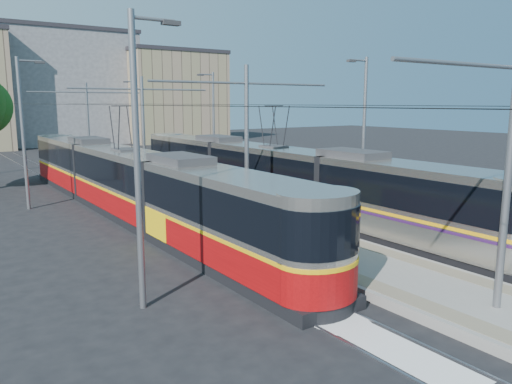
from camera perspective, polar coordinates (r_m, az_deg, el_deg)
ground at (r=17.31m, az=14.02°, el=-9.24°), size 160.00×160.00×0.00m
platform at (r=30.80m, az=-10.37°, el=-0.30°), size 4.00×50.00×0.30m
tactile_strip_left at (r=30.22m, az=-12.88°, el=-0.29°), size 0.70×50.00×0.01m
tactile_strip_right at (r=31.39m, az=-7.97°, el=0.25°), size 0.70×50.00×0.01m
rails at (r=30.83m, az=-10.36°, el=-0.54°), size 8.71×70.00×0.03m
track_arrow at (r=12.97m, az=13.39°, el=-15.99°), size 1.20×5.00×0.01m
tram_left at (r=26.07m, az=-14.55°, el=1.12°), size 2.43×30.84×5.50m
tram_right at (r=27.03m, az=2.01°, el=2.08°), size 2.43×29.12×5.50m
catenary at (r=27.76m, az=-8.20°, el=7.72°), size 9.20×70.00×7.00m
street_lamps at (r=34.03m, az=-13.40°, el=7.41°), size 15.18×38.22×8.00m
shelter at (r=27.49m, az=-5.47°, el=1.63°), size 0.78×1.18×2.48m
building_centre at (r=76.91m, az=-21.27°, el=11.07°), size 18.36×14.28×15.49m
building_right at (r=75.92m, az=-9.61°, el=10.74°), size 14.28×10.20×13.14m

